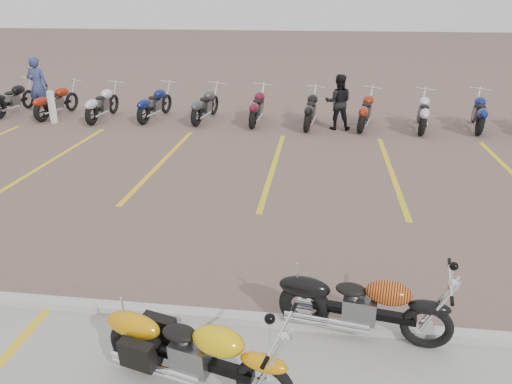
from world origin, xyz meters
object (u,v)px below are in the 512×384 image
at_px(yellow_cruiser, 193,353).
at_px(person_a, 38,86).
at_px(bollard, 52,107).
at_px(flame_cruiser, 359,306).
at_px(person_b, 338,102).

bearing_deg(yellow_cruiser, person_a, 140.57).
distance_m(person_a, bollard, 1.59).
relative_size(yellow_cruiser, flame_cruiser, 1.02).
bearing_deg(person_a, flame_cruiser, 131.25).
distance_m(yellow_cruiser, flame_cruiser, 2.00).
distance_m(flame_cruiser, bollard, 12.89).
height_order(flame_cruiser, person_b, person_b).
distance_m(yellow_cruiser, person_a, 14.16).
height_order(flame_cruiser, person_a, person_a).
bearing_deg(yellow_cruiser, flame_cruiser, 47.05).
xyz_separation_m(person_b, bollard, (-8.77, -0.41, -0.31)).
height_order(person_a, bollard, person_a).
relative_size(yellow_cruiser, person_a, 1.08).
xyz_separation_m(person_a, bollard, (1.04, -1.12, -0.44)).
bearing_deg(flame_cruiser, bollard, 142.91).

